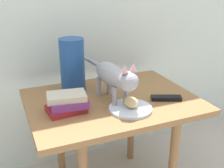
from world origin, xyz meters
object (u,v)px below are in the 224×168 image
at_px(plate, 130,109).
at_px(cat, 114,77).
at_px(side_table, 112,112).
at_px(book_stack, 67,103).
at_px(bread_roll, 131,102).
at_px(green_vase, 72,65).
at_px(tv_remote, 166,98).

distance_m(plate, cat, 0.17).
height_order(side_table, book_stack, book_stack).
xyz_separation_m(side_table, plate, (0.03, -0.15, 0.08)).
height_order(plate, cat, cat).
xyz_separation_m(bread_roll, green_vase, (-0.18, 0.34, 0.10)).
distance_m(cat, green_vase, 0.27).
relative_size(side_table, tv_remote, 5.58).
xyz_separation_m(plate, cat, (-0.03, 0.11, 0.13)).
bearing_deg(green_vase, plate, -62.72).
xyz_separation_m(side_table, cat, (-0.00, -0.04, 0.21)).
bearing_deg(bread_roll, plate, -149.98).
xyz_separation_m(plate, tv_remote, (0.21, 0.03, 0.00)).
bearing_deg(cat, plate, -73.28).
bearing_deg(plate, tv_remote, 8.41).
distance_m(cat, tv_remote, 0.29).
relative_size(side_table, plate, 4.17).
relative_size(cat, tv_remote, 3.18).
bearing_deg(tv_remote, book_stack, -164.68).
xyz_separation_m(book_stack, green_vase, (0.10, 0.24, 0.10)).
distance_m(green_vase, tv_remote, 0.51).
bearing_deg(tv_remote, side_table, 177.37).
height_order(plate, tv_remote, tv_remote).
relative_size(side_table, cat, 1.75).
bearing_deg(green_vase, cat, -58.17).
xyz_separation_m(plate, green_vase, (-0.18, 0.34, 0.13)).
xyz_separation_m(bread_roll, cat, (-0.04, 0.11, 0.09)).
bearing_deg(green_vase, side_table, -52.54).
xyz_separation_m(side_table, book_stack, (-0.24, -0.05, 0.12)).
bearing_deg(bread_roll, side_table, 102.49).
height_order(side_table, bread_roll, bread_roll).
bearing_deg(book_stack, tv_remote, -7.81).
height_order(book_stack, tv_remote, book_stack).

